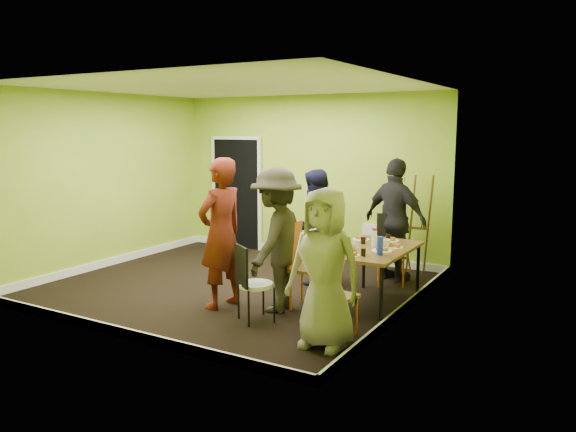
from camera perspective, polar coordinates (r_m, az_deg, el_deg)
name	(u,v)px	position (r m, az deg, el deg)	size (l,w,h in m)	color
ground	(234,286)	(8.14, -5.50, -7.11)	(5.00, 5.00, 0.00)	black
room_walls	(233,218)	(7.97, -5.56, -0.17)	(5.04, 4.54, 2.82)	#86A82B
dining_table	(372,252)	(7.17, 8.54, -3.64)	(0.90, 1.50, 0.75)	black
chair_left_far	(320,250)	(7.94, 3.24, -3.43)	(0.51, 0.51, 0.97)	orange
chair_left_near	(304,260)	(7.04, 1.59, -4.51)	(0.51, 0.50, 1.08)	orange
chair_back_end	(391,234)	(8.32, 10.43, -1.82)	(0.56, 0.60, 1.01)	orange
chair_front_end	(331,290)	(6.00, 4.36, -7.49)	(0.45, 0.46, 0.98)	orange
chair_bentwood	(251,280)	(6.56, -3.80, -6.46)	(0.49, 0.50, 0.92)	black
easel	(414,225)	(8.74, 12.66, -0.94)	(0.63, 0.59, 1.57)	brown
plate_near_left	(361,239)	(7.63, 7.43, -2.38)	(0.23, 0.23, 0.01)	white
plate_near_right	(338,252)	(6.84, 5.12, -3.66)	(0.23, 0.23, 0.01)	white
plate_far_back	(390,241)	(7.62, 10.29, -2.47)	(0.25, 0.25, 0.01)	white
plate_far_front	(350,255)	(6.67, 6.37, -4.01)	(0.22, 0.22, 0.01)	white
plate_wall_back	(394,247)	(7.21, 10.76, -3.13)	(0.21, 0.21, 0.01)	white
plate_wall_front	(382,251)	(6.98, 9.53, -3.50)	(0.25, 0.25, 0.01)	white
thermos	(374,239)	(7.17, 8.76, -2.31)	(0.07, 0.07, 0.21)	white
blue_bottle	(380,246)	(6.75, 9.33, -3.01)	(0.07, 0.07, 0.22)	#1C2BD2
orange_bottle	(378,241)	(7.37, 9.12, -2.57)	(0.03, 0.03, 0.07)	orange
glass_mid	(363,240)	(7.37, 7.64, -2.46)	(0.06, 0.06, 0.09)	black
glass_back	(388,238)	(7.58, 10.12, -2.19)	(0.06, 0.06, 0.10)	black
glass_front	(363,252)	(6.68, 7.66, -3.66)	(0.06, 0.06, 0.09)	black
cup_a	(352,247)	(6.98, 6.51, -3.13)	(0.11, 0.11, 0.09)	white
cup_b	(386,243)	(7.20, 9.94, -2.76)	(0.11, 0.11, 0.10)	white
person_standing	(221,233)	(7.04, -6.81, -1.76)	(0.69, 0.45, 1.89)	#59190F
person_left_far	(314,227)	(8.12, 2.68, -1.09)	(0.81, 0.63, 1.66)	#141433
person_left_near	(277,240)	(6.87, -1.17, -2.44)	(1.15, 0.66, 1.78)	#29251B
person_back_end	(395,220)	(8.38, 10.86, -0.40)	(1.06, 0.44, 1.81)	black
person_front_end	(325,268)	(5.75, 3.74, -5.33)	(0.81, 0.53, 1.66)	gray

